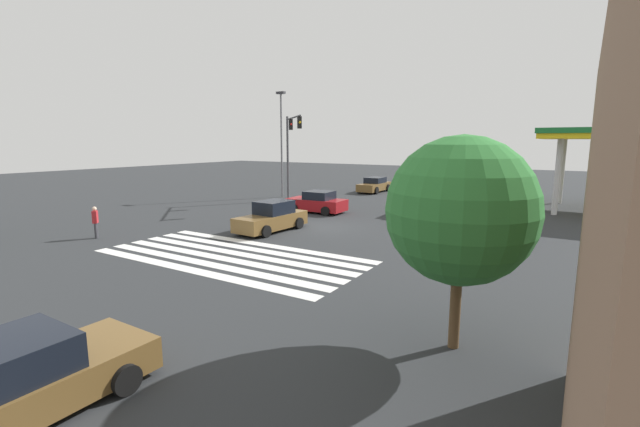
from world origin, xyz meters
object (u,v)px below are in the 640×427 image
at_px(car_5, 420,205).
at_px(street_light_pole_a, 281,136).
at_px(car_2, 317,203).
at_px(car_1, 272,218).
at_px(car_3, 374,185).
at_px(car_0, 11,383).
at_px(pedestrian, 95,221).
at_px(traffic_signal_mast, 291,141).
at_px(car_4, 473,220).
at_px(tree_corner_b, 461,211).

xyz_separation_m(car_5, street_light_pole_a, (-13.75, 2.74, 4.76)).
bearing_deg(car_5, car_2, 110.08).
distance_m(car_1, car_3, 20.38).
bearing_deg(car_1, car_0, 25.39).
relative_size(car_3, car_5, 1.04).
xyz_separation_m(car_1, pedestrian, (-6.63, -6.30, 0.18)).
relative_size(car_3, pedestrian, 2.80).
bearing_deg(traffic_signal_mast, street_light_pole_a, -178.08).
xyz_separation_m(traffic_signal_mast, car_5, (10.70, 0.12, -4.28)).
xyz_separation_m(car_0, street_light_pole_a, (-14.73, 27.85, 4.75)).
relative_size(car_1, car_2, 1.11).
xyz_separation_m(car_4, street_light_pole_a, (-18.19, 6.95, 4.70)).
height_order(car_4, street_light_pole_a, street_light_pole_a).
distance_m(car_2, pedestrian, 14.13).
distance_m(car_5, tree_corner_b, 19.61).
bearing_deg(street_light_pole_a, traffic_signal_mast, -43.08).
xyz_separation_m(street_light_pole_a, tree_corner_b, (20.76, -20.85, -2.06)).
height_order(car_2, pedestrian, pedestrian).
relative_size(car_3, street_light_pole_a, 0.50).
xyz_separation_m(traffic_signal_mast, street_light_pole_a, (-3.06, 2.86, 0.48)).
bearing_deg(car_3, car_2, 6.42).
height_order(car_5, pedestrian, pedestrian).
relative_size(traffic_signal_mast, car_5, 1.57).
xyz_separation_m(car_4, tree_corner_b, (2.57, -13.90, 2.64)).
xyz_separation_m(car_1, car_2, (-1.23, 6.75, -0.05)).
height_order(car_2, car_5, car_5).
height_order(car_0, street_light_pole_a, street_light_pole_a).
height_order(car_3, tree_corner_b, tree_corner_b).
height_order(car_0, pedestrian, pedestrian).
height_order(traffic_signal_mast, tree_corner_b, traffic_signal_mast).
xyz_separation_m(car_2, pedestrian, (-5.40, -13.06, 0.23)).
bearing_deg(car_2, car_5, -159.62).
relative_size(traffic_signal_mast, street_light_pole_a, 0.76).
height_order(car_4, car_5, car_4).
relative_size(car_0, pedestrian, 2.81).
bearing_deg(street_light_pole_a, car_5, -11.27).
bearing_deg(car_1, car_2, -166.37).
relative_size(car_1, tree_corner_b, 0.90).
bearing_deg(pedestrian, car_3, 36.83).
bearing_deg(car_0, car_4, -8.74).
relative_size(car_0, car_3, 1.00).
xyz_separation_m(car_5, pedestrian, (-11.99, -15.79, 0.23)).
bearing_deg(car_4, car_5, -42.19).
xyz_separation_m(car_4, pedestrian, (-16.43, -11.58, 0.17)).
height_order(car_0, car_3, car_0).
xyz_separation_m(car_0, tree_corner_b, (6.03, 7.00, 2.69)).
bearing_deg(tree_corner_b, traffic_signal_mast, 134.54).
distance_m(car_3, pedestrian, 26.73).
bearing_deg(tree_corner_b, car_0, -130.74).
bearing_deg(car_3, car_0, 13.72).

